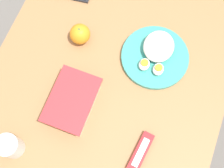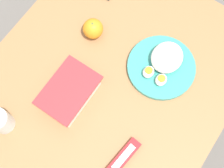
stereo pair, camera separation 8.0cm
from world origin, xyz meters
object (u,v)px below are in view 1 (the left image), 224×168
at_px(food_container, 73,102).
at_px(drinking_glass, 10,146).
at_px(candy_bar, 140,153).
at_px(rice_plate, 156,54).
at_px(orange_fruit, 80,34).

relative_size(food_container, drinking_glass, 2.30).
bearing_deg(candy_bar, rice_plate, 10.22).
relative_size(food_container, candy_bar, 1.42).
height_order(food_container, candy_bar, food_container).
bearing_deg(food_container, rice_plate, -37.14).
relative_size(orange_fruit, rice_plate, 0.31).
height_order(rice_plate, candy_bar, rice_plate).
distance_m(rice_plate, drinking_glass, 0.60).
bearing_deg(orange_fruit, rice_plate, -83.69).
relative_size(rice_plate, candy_bar, 1.69).
bearing_deg(rice_plate, drinking_glass, 145.18).
height_order(food_container, orange_fruit, orange_fruit).
relative_size(food_container, rice_plate, 0.84).
bearing_deg(food_container, candy_bar, -105.35).
bearing_deg(food_container, orange_fruit, 16.96).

